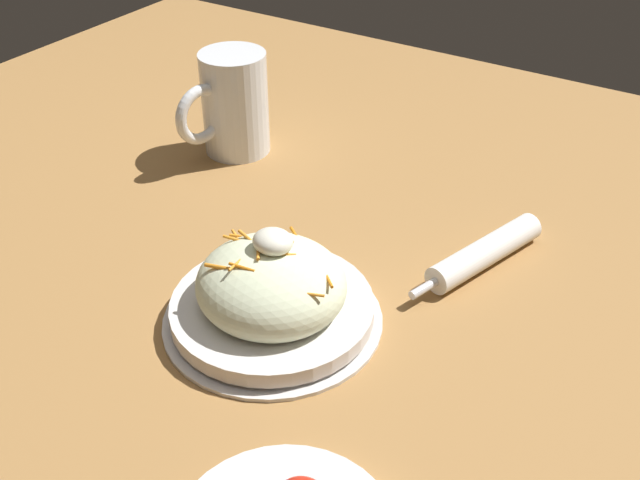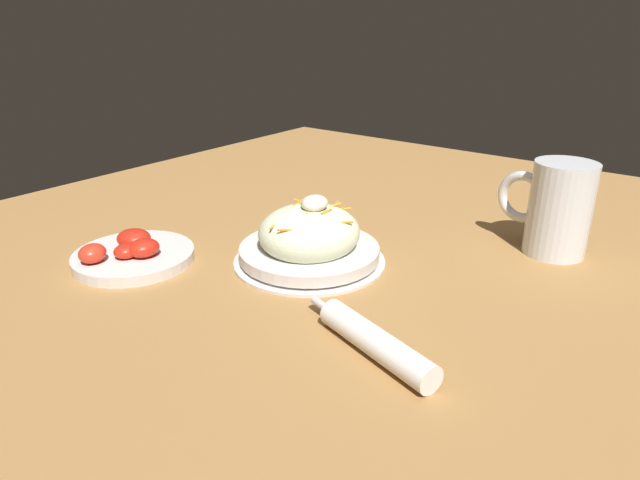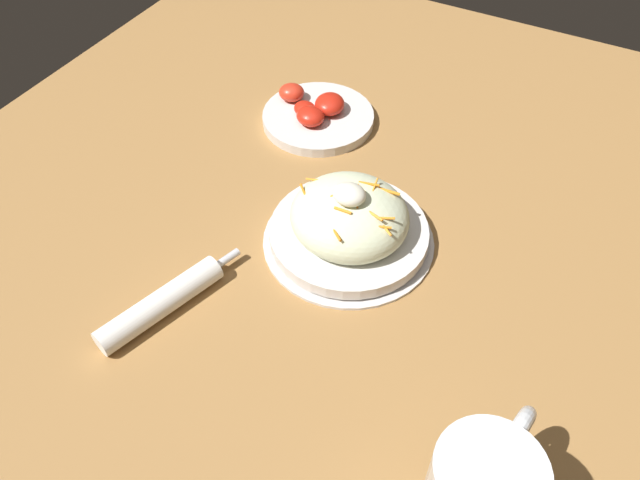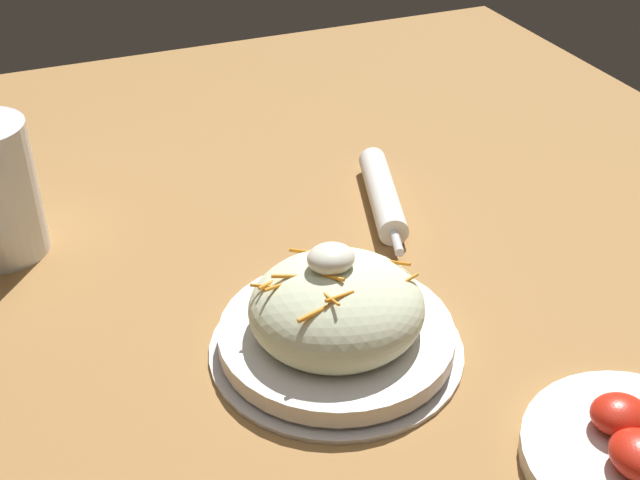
% 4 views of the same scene
% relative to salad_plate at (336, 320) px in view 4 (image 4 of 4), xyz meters
% --- Properties ---
extents(ground_plane, '(1.43, 1.43, 0.00)m').
position_rel_salad_plate_xyz_m(ground_plane, '(-0.09, 0.05, -0.03)').
color(ground_plane, '#9E703D').
extents(salad_plate, '(0.22, 0.22, 0.10)m').
position_rel_salad_plate_xyz_m(salad_plate, '(0.00, 0.00, 0.00)').
color(salad_plate, silver).
rests_on(salad_plate, ground_plane).
extents(napkin_roll, '(0.08, 0.20, 0.03)m').
position_rel_salad_plate_xyz_m(napkin_roll, '(0.14, 0.20, -0.02)').
color(napkin_roll, white).
rests_on(napkin_roll, ground_plane).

